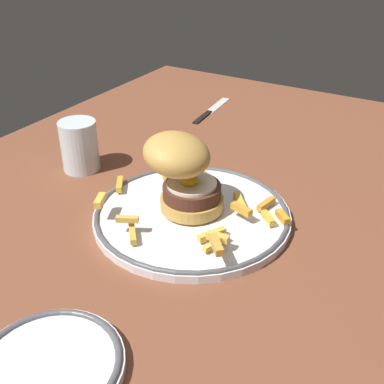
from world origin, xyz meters
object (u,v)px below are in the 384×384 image
(burger, at_px, (184,172))
(dinner_plate, at_px, (192,214))
(knife, at_px, (209,112))
(water_glass, at_px, (80,149))
(side_plate, at_px, (49,367))

(burger, bearing_deg, dinner_plate, -82.20)
(burger, bearing_deg, knife, 24.01)
(water_glass, height_order, knife, water_glass)
(dinner_plate, bearing_deg, side_plate, -176.55)
(dinner_plate, xyz_separation_m, knife, (0.39, 0.19, -0.01))
(side_plate, height_order, knife, side_plate)
(water_glass, xyz_separation_m, knife, (0.35, -0.06, -0.04))
(side_plate, bearing_deg, knife, 16.44)
(burger, relative_size, water_glass, 1.38)
(side_plate, distance_m, knife, 0.73)
(side_plate, bearing_deg, water_glass, 37.77)
(dinner_plate, distance_m, side_plate, 0.31)
(side_plate, bearing_deg, dinner_plate, 3.45)
(burger, height_order, knife, burger)
(burger, bearing_deg, side_plate, -174.21)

